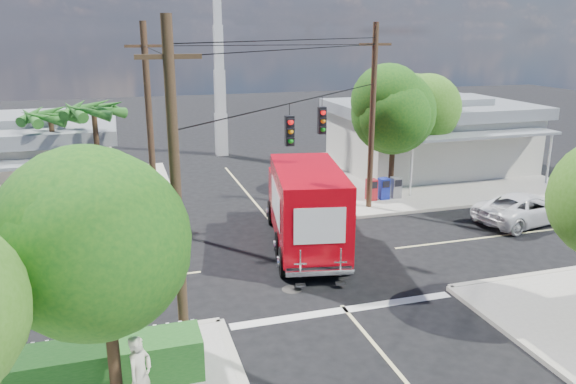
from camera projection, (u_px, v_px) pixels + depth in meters
name	position (u px, v px, depth m)	size (l,w,h in m)	color
ground	(303.00, 260.00, 21.91)	(120.00, 120.00, 0.00)	black
sidewalk_ne	(413.00, 173.00, 34.94)	(14.12, 14.12, 0.14)	gray
sidewalk_nw	(36.00, 203.00, 28.84)	(14.12, 14.12, 0.14)	gray
road_markings	(316.00, 274.00, 20.55)	(32.00, 32.00, 0.01)	beige
building_ne	(430.00, 133.00, 35.77)	(11.80, 10.20, 4.50)	beige
building_nw	(11.00, 157.00, 29.39)	(10.80, 10.20, 4.30)	beige
radio_tower	(219.00, 75.00, 38.88)	(0.80, 0.80, 17.00)	silver
tree_sw_front	(103.00, 241.00, 11.82)	(3.88, 3.78, 6.03)	#422D1C
tree_ne_front	(395.00, 108.00, 28.82)	(4.21, 4.14, 6.66)	#422D1C
tree_ne_back	(418.00, 112.00, 31.73)	(3.77, 3.66, 5.82)	#422D1C
palm_nw_front	(94.00, 113.00, 25.31)	(3.01, 3.08, 5.59)	#422D1C
palm_nw_back	(50.00, 118.00, 26.23)	(3.01, 3.08, 5.19)	#422D1C
utility_poles	(252.00, 137.00, 21.65)	(12.00, 10.68, 9.00)	#473321
picket_fence	(84.00, 351.00, 14.39)	(5.94, 0.06, 1.00)	silver
hedge_sw	(74.00, 370.00, 13.59)	(6.20, 1.20, 1.10)	#154816
vending_boxes	(384.00, 189.00, 29.24)	(1.90, 0.50, 1.10)	maroon
delivery_truck	(305.00, 206.00, 22.72)	(3.89, 8.37, 3.49)	black
parked_car	(525.00, 208.00, 25.94)	(2.33, 5.06, 1.41)	silver
pedestrian	(140.00, 375.00, 12.69)	(0.70, 0.46, 1.92)	beige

